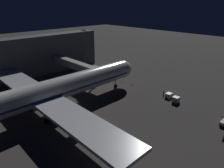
% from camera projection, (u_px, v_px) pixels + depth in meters
% --- Properties ---
extents(ground_plane, '(320.00, 320.00, 0.00)m').
position_uv_depth(ground_plane, '(65.00, 107.00, 55.50)').
color(ground_plane, '#383533').
extents(airliner_at_gate, '(59.70, 67.92, 19.33)m').
position_uv_depth(airliner_at_gate, '(35.00, 96.00, 48.40)').
color(airliner_at_gate, silver).
rests_on(airliner_at_gate, ground_plane).
extents(jet_bridge, '(25.21, 3.40, 7.37)m').
position_uv_depth(jet_bridge, '(78.00, 66.00, 71.27)').
color(jet_bridge, '#9E9E99').
rests_on(jet_bridge, ground_plane).
extents(apron_floodlight_mast, '(2.90, 0.50, 16.23)m').
position_uv_depth(apron_floodlight_mast, '(84.00, 46.00, 85.89)').
color(apron_floodlight_mast, '#59595E').
rests_on(apron_floodlight_mast, ground_plane).
extents(baggage_container_near_belt, '(1.56, 1.84, 1.41)m').
position_uv_depth(baggage_container_near_belt, '(169.00, 95.00, 60.80)').
color(baggage_container_near_belt, '#B7BABF').
rests_on(baggage_container_near_belt, ground_plane).
extents(baggage_container_mid_row, '(1.65, 1.68, 1.68)m').
position_uv_depth(baggage_container_mid_row, '(176.00, 100.00, 57.83)').
color(baggage_container_mid_row, '#B7BABF').
rests_on(baggage_container_mid_row, ground_plane).
extents(ground_crew_near_nose_gear, '(0.40, 0.40, 1.85)m').
position_uv_depth(ground_crew_near_nose_gear, '(164.00, 91.00, 62.71)').
color(ground_crew_near_nose_gear, black).
rests_on(ground_crew_near_nose_gear, ground_plane).
extents(traffic_cone_nose_port, '(0.36, 0.36, 0.55)m').
position_uv_depth(traffic_cone_nose_port, '(131.00, 85.00, 69.92)').
color(traffic_cone_nose_port, orange).
rests_on(traffic_cone_nose_port, ground_plane).
extents(traffic_cone_nose_starboard, '(0.36, 0.36, 0.55)m').
position_uv_depth(traffic_cone_nose_starboard, '(122.00, 81.00, 72.86)').
color(traffic_cone_nose_starboard, orange).
rests_on(traffic_cone_nose_starboard, ground_plane).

